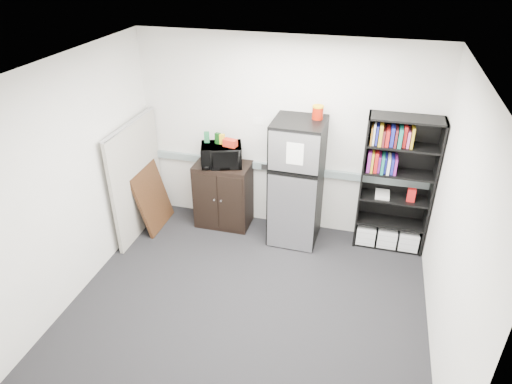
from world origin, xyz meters
TOP-DOWN VIEW (x-y plane):
  - floor at (0.00, 0.00)m, footprint 4.00×4.00m
  - wall_back at (0.00, 1.75)m, footprint 4.00×0.02m
  - wall_right at (2.00, 0.00)m, footprint 0.02×3.50m
  - wall_left at (-2.00, 0.00)m, footprint 0.02×3.50m
  - ceiling at (0.00, 0.00)m, footprint 4.00×3.50m
  - electrical_raceway at (0.00, 1.72)m, footprint 3.92×0.05m
  - wall_note at (-0.35, 1.74)m, footprint 0.14×0.00m
  - bookshelf at (1.53, 1.57)m, footprint 0.90×0.34m
  - cubicle_partition at (-1.90, 1.08)m, footprint 0.06×1.30m
  - cabinet at (-0.80, 1.50)m, footprint 0.77×0.51m
  - microwave at (-0.80, 1.48)m, footprint 0.64×0.53m
  - snack_box_a at (-1.01, 1.52)m, footprint 0.08×0.07m
  - snack_box_b at (-0.85, 1.52)m, footprint 0.08×0.07m
  - snack_box_c at (-0.79, 1.52)m, footprint 0.07×0.05m
  - snack_bag at (-0.67, 1.47)m, footprint 0.20×0.13m
  - refrigerator at (0.26, 1.42)m, footprint 0.67×0.70m
  - coffee_can at (0.46, 1.55)m, footprint 0.14×0.14m
  - framed_poster at (-1.77, 1.20)m, footprint 0.27×0.71m

SIDE VIEW (x-z plane):
  - floor at x=0.00m, z-range 0.00..0.00m
  - framed_poster at x=-1.77m, z-range 0.01..0.91m
  - cabinet at x=-0.80m, z-range 0.00..0.96m
  - cubicle_partition at x=-1.90m, z-range 0.00..1.62m
  - refrigerator at x=0.26m, z-range 0.00..1.73m
  - electrical_raceway at x=0.00m, z-range 0.85..0.95m
  - bookshelf at x=1.53m, z-range -0.01..1.84m
  - microwave at x=-0.80m, z-range 0.96..1.26m
  - snack_bag at x=-0.67m, z-range 1.26..1.36m
  - snack_box_c at x=-0.79m, z-range 1.26..1.40m
  - snack_box_a at x=-1.01m, z-range 1.26..1.41m
  - snack_box_b at x=-0.85m, z-range 1.26..1.41m
  - wall_back at x=0.00m, z-range 0.00..2.70m
  - wall_right at x=2.00m, z-range 0.00..2.70m
  - wall_left at x=-2.00m, z-range 0.00..2.70m
  - wall_note at x=-0.35m, z-range 1.50..1.60m
  - coffee_can at x=0.46m, z-range 1.73..1.92m
  - ceiling at x=0.00m, z-range 2.69..2.71m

